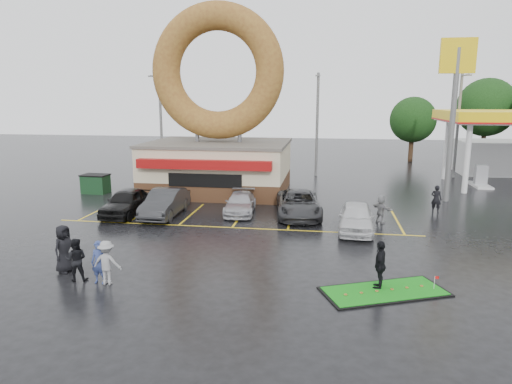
# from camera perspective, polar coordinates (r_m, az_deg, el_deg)

# --- Properties ---
(ground) EXTENTS (120.00, 120.00, 0.00)m
(ground) POSITION_cam_1_polar(r_m,az_deg,el_deg) (21.53, -4.88, -6.95)
(ground) COLOR black
(ground) RESTS_ON ground
(donut_shop) EXTENTS (10.20, 8.70, 13.50)m
(donut_shop) POSITION_cam_1_polar(r_m,az_deg,el_deg) (33.81, -4.75, 7.58)
(donut_shop) COLOR #472B19
(donut_shop) RESTS_ON ground
(gas_station) EXTENTS (12.30, 13.65, 5.90)m
(gas_station) POSITION_cam_1_polar(r_m,az_deg,el_deg) (43.55, 29.28, 6.04)
(gas_station) COLOR silver
(gas_station) RESTS_ON ground
(shell_sign) EXTENTS (2.20, 0.36, 10.60)m
(shell_sign) POSITION_cam_1_polar(r_m,az_deg,el_deg) (32.81, 23.63, 11.63)
(shell_sign) COLOR slate
(shell_sign) RESTS_ON ground
(streetlight_left) EXTENTS (0.40, 2.21, 9.00)m
(streetlight_left) POSITION_cam_1_polar(r_m,az_deg,el_deg) (42.49, -11.84, 8.64)
(streetlight_left) COLOR slate
(streetlight_left) RESTS_ON ground
(streetlight_mid) EXTENTS (0.40, 2.21, 9.00)m
(streetlight_mid) POSITION_cam_1_polar(r_m,az_deg,el_deg) (40.78, 7.65, 8.66)
(streetlight_mid) COLOR slate
(streetlight_mid) RESTS_ON ground
(streetlight_right) EXTENTS (0.40, 2.21, 9.00)m
(streetlight_right) POSITION_cam_1_polar(r_m,az_deg,el_deg) (43.21, 23.96, 7.94)
(streetlight_right) COLOR slate
(streetlight_right) RESTS_ON ground
(tree_far_c) EXTENTS (6.30, 6.30, 9.00)m
(tree_far_c) POSITION_cam_1_polar(r_m,az_deg,el_deg) (56.45, 26.88, 9.41)
(tree_far_c) COLOR #332114
(tree_far_c) RESTS_ON ground
(tree_far_d) EXTENTS (4.90, 4.90, 7.00)m
(tree_far_d) POSITION_cam_1_polar(r_m,az_deg,el_deg) (52.64, 19.02, 8.53)
(tree_far_d) COLOR #332114
(tree_far_d) RESTS_ON ground
(car_black) EXTENTS (1.89, 4.61, 1.56)m
(car_black) POSITION_cam_1_polar(r_m,az_deg,el_deg) (28.23, -15.87, -1.21)
(car_black) COLOR black
(car_black) RESTS_ON ground
(car_dgrey) EXTENTS (1.69, 4.81, 1.58)m
(car_dgrey) POSITION_cam_1_polar(r_m,az_deg,el_deg) (27.39, -11.29, -1.35)
(car_dgrey) COLOR #28282A
(car_dgrey) RESTS_ON ground
(car_silver) EXTENTS (2.04, 4.34, 1.22)m
(car_silver) POSITION_cam_1_polar(r_m,az_deg,el_deg) (27.60, -1.97, -1.41)
(car_silver) COLOR #A6A5AA
(car_silver) RESTS_ON ground
(car_grey) EXTENTS (3.13, 5.66, 1.50)m
(car_grey) POSITION_cam_1_polar(r_m,az_deg,el_deg) (26.92, 5.32, -1.49)
(car_grey) COLOR #2F2F32
(car_grey) RESTS_ON ground
(car_white) EXTENTS (1.99, 4.47, 1.49)m
(car_white) POSITION_cam_1_polar(r_m,az_deg,el_deg) (24.36, 12.42, -3.14)
(car_white) COLOR silver
(car_white) RESTS_ON ground
(person_blue) EXTENTS (0.61, 0.41, 1.64)m
(person_blue) POSITION_cam_1_polar(r_m,az_deg,el_deg) (18.27, -19.04, -8.30)
(person_blue) COLOR navy
(person_blue) RESTS_ON ground
(person_blackjkt) EXTENTS (0.96, 0.83, 1.67)m
(person_blackjkt) POSITION_cam_1_polar(r_m,az_deg,el_deg) (18.79, -21.57, -7.87)
(person_blackjkt) COLOR black
(person_blackjkt) RESTS_ON ground
(person_hoodie) EXTENTS (1.11, 0.66, 1.68)m
(person_hoodie) POSITION_cam_1_polar(r_m,az_deg,el_deg) (18.08, -18.15, -8.38)
(person_hoodie) COLOR gray
(person_hoodie) RESTS_ON ground
(person_bystander) EXTENTS (0.86, 1.09, 1.94)m
(person_bystander) POSITION_cam_1_polar(r_m,az_deg,el_deg) (19.84, -22.87, -6.54)
(person_bystander) COLOR black
(person_bystander) RESTS_ON ground
(person_cameraman) EXTENTS (0.62, 1.13, 1.83)m
(person_cameraman) POSITION_cam_1_polar(r_m,az_deg,el_deg) (17.35, 15.25, -8.80)
(person_cameraman) COLOR black
(person_cameraman) RESTS_ON ground
(person_walker_near) EXTENTS (1.26, 1.42, 1.56)m
(person_walker_near) POSITION_cam_1_polar(r_m,az_deg,el_deg) (26.36, 15.36, -2.08)
(person_walker_near) COLOR gray
(person_walker_near) RESTS_ON ground
(person_walker_far) EXTENTS (0.73, 0.62, 1.70)m
(person_walker_far) POSITION_cam_1_polar(r_m,az_deg,el_deg) (29.74, 21.60, -0.81)
(person_walker_far) COLOR black
(person_walker_far) RESTS_ON ground
(dumpster) EXTENTS (1.86, 1.29, 1.30)m
(dumpster) POSITION_cam_1_polar(r_m,az_deg,el_deg) (35.43, -19.41, 0.92)
(dumpster) COLOR #163B1E
(dumpster) RESTS_ON ground
(putting_green) EXTENTS (4.85, 3.52, 0.56)m
(putting_green) POSITION_cam_1_polar(r_m,az_deg,el_deg) (17.41, 15.75, -11.87)
(putting_green) COLOR black
(putting_green) RESTS_ON ground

